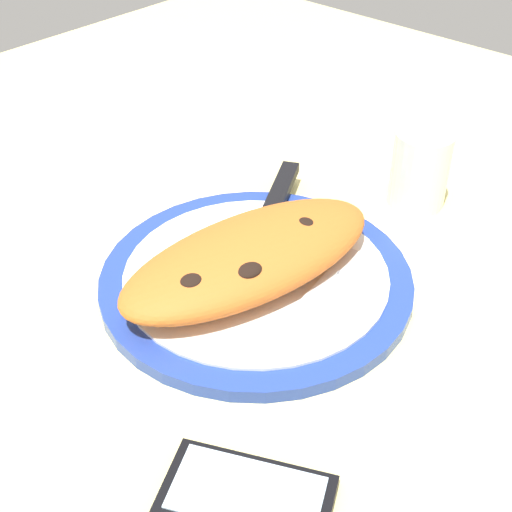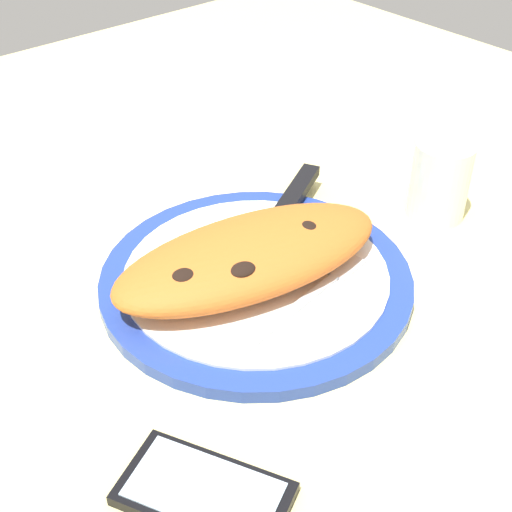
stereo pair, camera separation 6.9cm
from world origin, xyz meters
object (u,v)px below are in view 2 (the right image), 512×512
at_px(calzone, 250,256).
at_px(fork, 315,293).
at_px(smartphone, 204,493).
at_px(knife, 288,205).
at_px(plate, 256,279).
at_px(water_glass, 439,184).

relative_size(calzone, fork, 1.68).
relative_size(calzone, smartphone, 2.14).
bearing_deg(knife, fork, -123.12).
bearing_deg(fork, plate, 107.88).
bearing_deg(water_glass, calzone, 171.70).
bearing_deg(plate, calzone, -177.75).
bearing_deg(calzone, knife, 29.77).
height_order(fork, smartphone, fork).
distance_m(plate, water_glass, 0.25).
bearing_deg(plate, water_glass, -8.66).
bearing_deg(water_glass, plate, 171.34).
relative_size(calzone, knife, 1.33).
distance_m(fork, knife, 0.15).
bearing_deg(smartphone, water_glass, 16.20).
bearing_deg(fork, knife, 56.88).
relative_size(smartphone, water_glass, 1.55).
distance_m(knife, water_glass, 0.17).
xyz_separation_m(knife, water_glass, (0.14, -0.10, 0.02)).
xyz_separation_m(knife, smartphone, (-0.29, -0.22, -0.02)).
xyz_separation_m(smartphone, water_glass, (0.43, 0.12, 0.03)).
xyz_separation_m(plate, water_glass, (0.24, -0.04, 0.03)).
xyz_separation_m(fork, knife, (0.08, 0.13, 0.00)).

